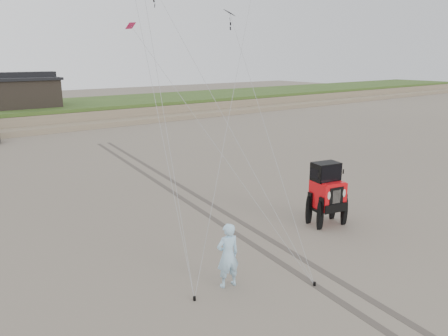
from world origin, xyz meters
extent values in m
plane|color=#6B6054|center=(0.00, 0.00, 0.00)|extent=(160.00, 160.00, 0.00)
cube|color=#7A6B54|center=(0.00, 38.00, 0.70)|extent=(160.00, 12.00, 1.40)
cube|color=#2D4719|center=(0.00, 38.00, 1.55)|extent=(160.00, 12.00, 0.35)
cube|color=#7A6B54|center=(0.00, 31.50, 0.25)|extent=(160.00, 3.50, 0.50)
cube|color=black|center=(2.00, 37.00, 3.03)|extent=(6.00, 5.00, 2.60)
cube|color=black|center=(2.00, 37.00, 4.45)|extent=(6.40, 5.40, 0.25)
cube|color=black|center=(2.00, 37.00, 4.83)|extent=(6.40, 1.20, 0.50)
imported|color=#98CBEB|center=(-1.79, -0.05, 0.97)|extent=(0.78, 0.58, 1.94)
cube|color=black|center=(2.33, 5.06, 8.19)|extent=(0.51, 0.41, 0.25)
cube|color=#C0184A|center=(-0.57, 7.84, 7.73)|extent=(0.54, 0.48, 0.29)
cylinder|color=black|center=(-3.01, -0.11, 0.06)|extent=(0.08, 0.08, 0.12)
cylinder|color=black|center=(0.21, -1.62, 0.06)|extent=(0.08, 0.08, 0.12)
cube|color=#4C443D|center=(1.60, 8.00, 0.00)|extent=(4.42, 29.74, 0.01)
cube|color=#4C443D|center=(2.40, 8.00, 0.00)|extent=(4.42, 29.74, 0.01)
camera|label=1|loc=(-8.97, -9.08, 6.52)|focal=35.00mm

